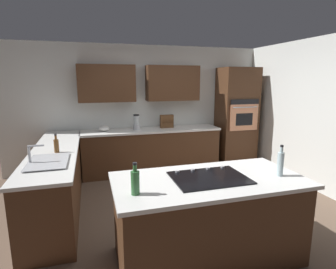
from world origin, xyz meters
TOP-DOWN VIEW (x-y plane):
  - ground_plane at (0.00, 0.00)m, footprint 14.00×14.00m
  - wall_back at (0.07, -2.04)m, footprint 6.00×0.44m
  - wall_left at (-2.45, -0.30)m, footprint 0.10×4.00m
  - lower_cabinets_back at (0.10, -1.72)m, footprint 2.80×0.60m
  - countertop_back at (0.10, -1.72)m, footprint 2.84×0.64m
  - lower_cabinets_side at (1.82, -0.55)m, footprint 0.60×2.90m
  - countertop_side at (1.82, -0.55)m, footprint 0.64×2.94m
  - island_base at (0.16, 1.20)m, footprint 1.89×0.90m
  - island_top at (0.16, 1.20)m, footprint 1.97×0.98m
  - wall_oven at (-1.85, -1.72)m, footprint 0.80×0.66m
  - sink_unit at (1.83, 0.16)m, footprint 0.46×0.70m
  - cooktop at (0.16, 1.19)m, footprint 0.76×0.56m
  - blender at (0.40, -1.76)m, footprint 0.15×0.15m
  - mixing_bowl at (1.05, -1.76)m, footprint 0.20×0.20m
  - spice_rack at (-0.25, -1.80)m, footprint 0.28×0.11m
  - dish_soap_bottle at (1.77, -0.32)m, footprint 0.07×0.07m
  - oil_bottle at (0.95, 1.38)m, footprint 0.08×0.08m
  - second_bottle at (-0.59, 1.34)m, footprint 0.07×0.07m

SIDE VIEW (x-z plane):
  - ground_plane at x=0.00m, z-range 0.00..0.00m
  - lower_cabinets_back at x=0.10m, z-range 0.00..0.86m
  - lower_cabinets_side at x=1.82m, z-range 0.00..0.86m
  - island_base at x=0.16m, z-range 0.00..0.86m
  - countertop_back at x=0.10m, z-range 0.86..0.90m
  - countertop_side at x=1.82m, z-range 0.86..0.90m
  - island_top at x=0.16m, z-range 0.86..0.90m
  - cooktop at x=0.16m, z-range 0.89..0.92m
  - sink_unit at x=1.83m, z-range 0.80..1.03m
  - mixing_bowl at x=1.05m, z-range 0.90..1.01m
  - dish_soap_bottle at x=1.77m, z-range 0.87..1.13m
  - oil_bottle at x=0.95m, z-range 0.87..1.16m
  - blender at x=0.40m, z-range 0.88..1.19m
  - spice_rack at x=-0.25m, z-range 0.90..1.17m
  - second_bottle at x=-0.59m, z-range 0.87..1.20m
  - wall_oven at x=-1.85m, z-range 0.00..2.16m
  - wall_left at x=-2.45m, z-range 0.00..2.60m
  - wall_back at x=0.07m, z-range 0.13..2.73m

